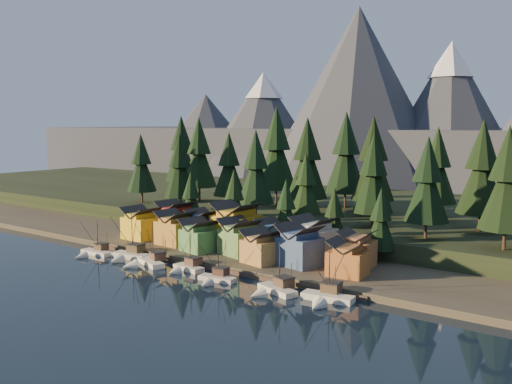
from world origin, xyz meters
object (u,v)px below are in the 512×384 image
Objects in this scene: boat_2 at (146,257)px; boat_4 at (215,273)px; boat_5 at (273,283)px; boat_1 at (128,249)px; boat_3 at (185,262)px; boat_0 at (93,248)px; house_back_0 at (175,217)px; house_back_1 at (204,225)px; house_front_1 at (175,227)px; house_front_0 at (141,222)px; boat_6 at (326,290)px.

boat_2 reaches higher than boat_4.
boat_1 is at bearing -165.12° from boat_5.
boat_5 reaches higher than boat_4.
boat_0 is at bearing -167.44° from boat_3.
house_back_0 is 1.11× the size of house_back_1.
house_back_1 is (-38.41, 23.10, 3.93)m from boat_5.
boat_3 is 0.96× the size of boat_5.
house_front_0 is at bearing -176.06° from house_front_1.
boat_1 is 1.27× the size of house_back_0.
boat_1 is 1.25× the size of boat_4.
boat_1 is 1.41× the size of house_back_1.
boat_0 is at bearing -173.09° from boat_1.
house_front_0 is 12.67m from house_front_1.
boat_3 is (10.94, 1.75, 0.07)m from boat_2.
boat_2 is at bearing -80.13° from house_back_1.
house_front_0 is (-55.45, 16.41, 3.94)m from boat_5.
house_front_1 is 1.02× the size of house_back_1.
house_front_0 is 0.94× the size of house_back_0.
house_back_1 reaches higher than boat_0.
house_back_0 reaches higher than boat_5.
boat_0 is 0.85× the size of boat_6.
house_front_1 is (12.39, 16.92, 4.34)m from boat_0.
house_front_1 is at bearing -39.46° from house_back_0.
boat_4 is at bearing -28.80° from house_front_1.
house_front_1 is at bearing 132.33° from boat_2.
house_front_0 is at bearing 89.92° from boat_0.
boat_6 reaches higher than house_back_1.
boat_3 is 1.09× the size of boat_4.
boat_5 is at bearing -13.80° from house_front_0.
house_front_0 is at bearing 150.05° from boat_4.
boat_2 is 1.01× the size of boat_5.
house_front_1 is 0.91× the size of house_back_0.
boat_1 is at bearing -95.99° from house_front_1.
house_front_1 is at bearing 141.15° from boat_4.
boat_6 reaches higher than boat_4.
boat_3 is 1.20× the size of house_front_1.
house_front_0 is (-18.94, 15.86, 3.99)m from boat_2.
boat_1 is 8.63m from boat_2.
house_back_1 is (-1.91, 22.55, 3.98)m from boat_2.
house_front_1 reaches higher than boat_4.
boat_4 is 25.46m from boat_6.
boat_6 is at bearing -2.94° from boat_4.
house_back_1 is at bearing 24.14° from house_front_0.
house_front_1 is at bearing 74.49° from boat_1.
boat_4 is 1.08× the size of house_front_0.
house_front_0 is at bearing 161.18° from boat_2.
house_back_0 reaches higher than boat_2.
boat_4 is 1.01× the size of house_back_0.
boat_0 is 55.17m from boat_5.
boat_0 is 0.94× the size of boat_3.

